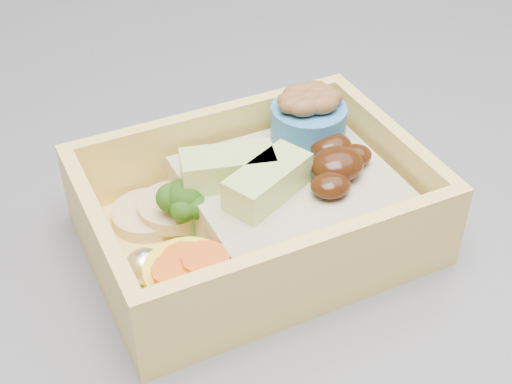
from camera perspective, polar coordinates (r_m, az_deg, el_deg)
name	(u,v)px	position (r m, az deg, el deg)	size (l,w,h in m)	color
bento_box	(264,203)	(0.44, 0.67, -0.88)	(0.22, 0.17, 0.07)	#F7D666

